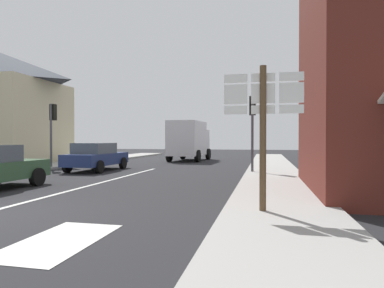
{
  "coord_description": "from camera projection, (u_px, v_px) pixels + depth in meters",
  "views": [
    {
      "loc": [
        6.11,
        -5.75,
        1.64
      ],
      "look_at": [
        1.84,
        13.58,
        1.39
      ],
      "focal_mm": 31.07,
      "sensor_mm": 36.0,
      "label": 1
    }
  ],
  "objects": [
    {
      "name": "sedan_far",
      "position": [
        96.0,
        156.0,
        17.56
      ],
      "size": [
        1.99,
        4.21,
        1.47
      ],
      "color": "navy",
      "rests_on": "ground"
    },
    {
      "name": "route_sign_post",
      "position": [
        263.0,
        123.0,
        7.02
      ],
      "size": [
        1.66,
        0.14,
        3.2
      ],
      "color": "brown",
      "rests_on": "ground"
    },
    {
      "name": "delivery_truck",
      "position": [
        189.0,
        140.0,
        25.96
      ],
      "size": [
        2.73,
        5.12,
        3.05
      ],
      "color": "silver",
      "rests_on": "ground"
    },
    {
      "name": "sidewalk_left",
      "position": [
        1.0,
        172.0,
        16.16
      ],
      "size": [
        2.53,
        44.0,
        0.14
      ],
      "primitive_type": "cube",
      "color": "#9E9B96",
      "rests_on": "ground"
    },
    {
      "name": "traffic_light_near_left",
      "position": [
        53.0,
        121.0,
        18.53
      ],
      "size": [
        0.3,
        0.49,
        3.63
      ],
      "color": "#47474C",
      "rests_on": "ground"
    },
    {
      "name": "ground_plane",
      "position": [
        141.0,
        172.0,
        16.72
      ],
      "size": [
        80.0,
        80.0,
        0.0
      ],
      "primitive_type": "plane",
      "color": "#232326"
    },
    {
      "name": "traffic_light_near_right",
      "position": [
        252.0,
        116.0,
        15.82
      ],
      "size": [
        0.3,
        0.49,
        3.72
      ],
      "color": "#47474C",
      "rests_on": "ground"
    },
    {
      "name": "lane_centre_stripe",
      "position": [
        103.0,
        182.0,
        12.81
      ],
      "size": [
        0.16,
        12.0,
        0.01
      ],
      "primitive_type": "cube",
      "color": "silver",
      "rests_on": "ground"
    },
    {
      "name": "lane_turn_arrow",
      "position": [
        60.0,
        241.0,
        5.36
      ],
      "size": [
        1.2,
        2.2,
        0.01
      ],
      "primitive_type": "cube",
      "color": "silver",
      "rests_on": "ground"
    },
    {
      "name": "sidewalk_right",
      "position": [
        275.0,
        179.0,
        13.37
      ],
      "size": [
        2.53,
        44.0,
        0.14
      ],
      "primitive_type": "cube",
      "color": "#9E9B96",
      "rests_on": "ground"
    },
    {
      "name": "clapboard_house_left",
      "position": [
        0.0,
        107.0,
        23.17
      ],
      "size": [
        7.95,
        7.71,
        7.73
      ],
      "color": "beige",
      "rests_on": "ground"
    }
  ]
}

